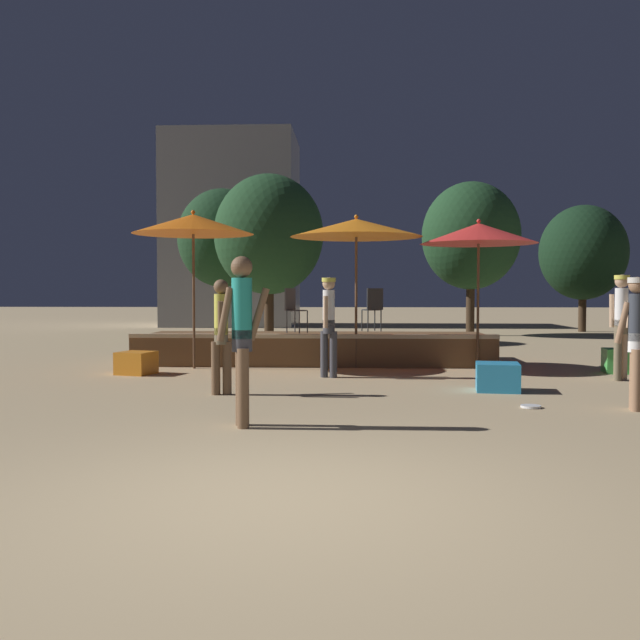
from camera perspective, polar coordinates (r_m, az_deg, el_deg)
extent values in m
plane|color=tan|center=(5.31, -3.16, -14.13)|extent=(120.00, 120.00, 0.00)
cube|color=brown|center=(15.13, -0.38, -2.26)|extent=(7.25, 2.44, 0.58)
cube|color=#CCB793|center=(13.94, -0.64, -1.30)|extent=(7.25, 0.12, 0.08)
cylinder|color=brown|center=(13.87, 2.91, 1.39)|extent=(0.05, 0.05, 2.55)
cone|color=orange|center=(13.92, 2.92, 7.37)|extent=(2.57, 2.57, 0.35)
sphere|color=orange|center=(13.94, 2.92, 8.25)|extent=(0.08, 0.08, 0.08)
cylinder|color=brown|center=(13.96, -10.07, 1.46)|extent=(0.05, 0.05, 2.60)
cone|color=orange|center=(14.02, -10.11, 7.56)|extent=(2.33, 2.33, 0.38)
sphere|color=orange|center=(14.04, -10.12, 8.49)|extent=(0.08, 0.08, 0.08)
cylinder|color=brown|center=(14.00, 12.52, 1.05)|extent=(0.05, 0.05, 2.40)
cone|color=red|center=(14.04, 12.58, 6.77)|extent=(2.22, 2.22, 0.39)
sphere|color=red|center=(14.06, 12.58, 7.74)|extent=(0.08, 0.08, 0.08)
cube|color=#4CC651|center=(14.14, 22.78, -3.03)|extent=(0.57, 0.57, 0.45)
cube|color=orange|center=(13.29, -14.49, -3.35)|extent=(0.71, 0.71, 0.41)
cube|color=#2D9EDB|center=(11.06, 14.02, -4.45)|extent=(0.71, 0.71, 0.42)
cylinder|color=tan|center=(13.06, 23.11, -2.65)|extent=(0.13, 0.13, 0.82)
cylinder|color=#72664C|center=(12.91, 22.72, -2.70)|extent=(0.13, 0.13, 0.82)
cylinder|color=#72664C|center=(12.95, 22.95, -0.51)|extent=(0.21, 0.21, 0.24)
cylinder|color=white|center=(12.94, 22.97, 0.98)|extent=(0.21, 0.21, 0.63)
cylinder|color=tan|center=(13.03, 22.31, 0.69)|extent=(0.12, 0.12, 0.56)
cylinder|color=tan|center=(12.85, 23.63, 0.65)|extent=(0.17, 0.19, 0.57)
sphere|color=tan|center=(12.94, 23.00, 2.87)|extent=(0.22, 0.22, 0.22)
cylinder|color=#D8D14C|center=(12.94, 23.01, 3.16)|extent=(0.25, 0.25, 0.07)
cylinder|color=brown|center=(7.87, -6.16, -5.46)|extent=(0.13, 0.13, 0.88)
cylinder|color=brown|center=(8.05, -6.32, -5.29)|extent=(0.13, 0.13, 0.88)
cylinder|color=#3F3F47|center=(7.90, -6.26, -1.65)|extent=(0.23, 0.23, 0.24)
cylinder|color=teal|center=(7.89, -6.27, 0.93)|extent=(0.23, 0.23, 0.67)
cylinder|color=brown|center=(7.91, -4.94, 0.46)|extent=(0.26, 0.14, 0.59)
cylinder|color=brown|center=(7.87, -7.60, 0.44)|extent=(0.21, 0.13, 0.60)
sphere|color=brown|center=(7.89, -6.28, 4.24)|extent=(0.24, 0.24, 0.24)
cylinder|color=#997051|center=(9.75, 23.98, -4.44)|extent=(0.13, 0.13, 0.78)
cylinder|color=#997051|center=(9.92, 23.88, -4.33)|extent=(0.13, 0.13, 0.78)
cylinder|color=white|center=(9.79, 23.98, -1.66)|extent=(0.20, 0.20, 0.24)
cylinder|color=#333842|center=(9.78, 24.01, 0.19)|extent=(0.20, 0.20, 0.59)
cylinder|color=#997051|center=(9.76, 23.05, -0.21)|extent=(0.20, 0.13, 0.53)
sphere|color=#997051|center=(9.77, 24.05, 2.55)|extent=(0.21, 0.21, 0.21)
cylinder|color=beige|center=(9.77, 24.05, 2.92)|extent=(0.23, 0.23, 0.07)
cylinder|color=brown|center=(10.43, -8.34, -3.84)|extent=(0.13, 0.13, 0.77)
cylinder|color=brown|center=(10.43, -7.45, -3.84)|extent=(0.13, 0.13, 0.77)
cylinder|color=#72664C|center=(10.39, -7.91, -1.29)|extent=(0.20, 0.20, 0.24)
cylinder|color=#D8D14C|center=(10.38, -7.92, 0.45)|extent=(0.20, 0.20, 0.59)
cylinder|color=brown|center=(10.22, -7.95, 0.02)|extent=(0.10, 0.13, 0.53)
cylinder|color=brown|center=(10.54, -7.88, 0.09)|extent=(0.11, 0.23, 0.53)
sphere|color=brown|center=(10.37, -7.93, 2.66)|extent=(0.21, 0.21, 0.21)
cylinder|color=#3F3F47|center=(12.35, 1.08, -2.78)|extent=(0.13, 0.13, 0.80)
cylinder|color=#3F3F47|center=(12.41, 0.33, -2.75)|extent=(0.13, 0.13, 0.80)
cylinder|color=#3F3F47|center=(12.34, 0.71, -0.54)|extent=(0.21, 0.21, 0.24)
cylinder|color=white|center=(12.33, 0.71, 0.99)|extent=(0.21, 0.21, 0.62)
cylinder|color=tan|center=(12.49, 0.95, 0.69)|extent=(0.11, 0.14, 0.55)
cylinder|color=tan|center=(12.17, 0.45, 0.64)|extent=(0.10, 0.11, 0.55)
sphere|color=tan|center=(12.33, 0.71, 2.93)|extent=(0.22, 0.22, 0.22)
cylinder|color=#D8D14C|center=(12.33, 0.71, 3.23)|extent=(0.24, 0.24, 0.07)
cylinder|color=#47474C|center=(14.20, -1.66, -0.17)|extent=(0.02, 0.02, 0.45)
cylinder|color=#47474C|center=(14.46, -1.02, -0.12)|extent=(0.02, 0.02, 0.45)
cylinder|color=#47474C|center=(14.37, -2.67, -0.14)|extent=(0.02, 0.02, 0.45)
cylinder|color=#47474C|center=(14.62, -2.02, -0.10)|extent=(0.02, 0.02, 0.45)
cylinder|color=#47474C|center=(14.40, -1.84, 0.76)|extent=(0.40, 0.40, 0.02)
cube|color=#47474C|center=(14.49, -2.41, 1.66)|extent=(0.20, 0.33, 0.45)
cylinder|color=#2D3338|center=(15.16, 4.41, -0.01)|extent=(0.02, 0.02, 0.45)
cylinder|color=#2D3338|center=(15.03, 3.37, -0.03)|extent=(0.02, 0.02, 0.45)
cylinder|color=#2D3338|center=(14.89, 4.90, -0.06)|extent=(0.02, 0.02, 0.45)
cylinder|color=#2D3338|center=(14.76, 3.86, -0.07)|extent=(0.02, 0.02, 0.45)
cylinder|color=#2D3338|center=(14.95, 4.14, 0.82)|extent=(0.40, 0.40, 0.02)
cube|color=#2D3338|center=(14.80, 4.42, 1.67)|extent=(0.34, 0.17, 0.45)
cylinder|color=white|center=(9.62, 16.51, -6.64)|extent=(0.26, 0.26, 0.03)
cylinder|color=#3D2B1C|center=(27.88, 20.25, 0.64)|extent=(0.28, 0.28, 1.49)
ellipsoid|color=black|center=(27.91, 20.31, 5.09)|extent=(3.15, 3.15, 3.47)
cylinder|color=#3D2B1C|center=(24.43, 11.93, 0.97)|extent=(0.28, 0.28, 1.87)
ellipsoid|color=#1E4223|center=(24.49, 11.98, 6.61)|extent=(3.27, 3.27, 3.59)
cylinder|color=#3D2B1C|center=(20.73, -4.10, 0.56)|extent=(0.28, 0.28, 1.72)
ellipsoid|color=#1E4223|center=(20.78, -4.12, 6.85)|extent=(3.16, 3.16, 3.47)
cylinder|color=#3D2B1C|center=(23.81, -7.78, 1.02)|extent=(0.28, 0.28, 1.92)
ellipsoid|color=#19381E|center=(23.87, -7.81, 6.52)|extent=(2.95, 2.95, 3.25)
cube|color=gray|center=(31.39, -6.96, 7.03)|extent=(5.46, 4.59, 8.15)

